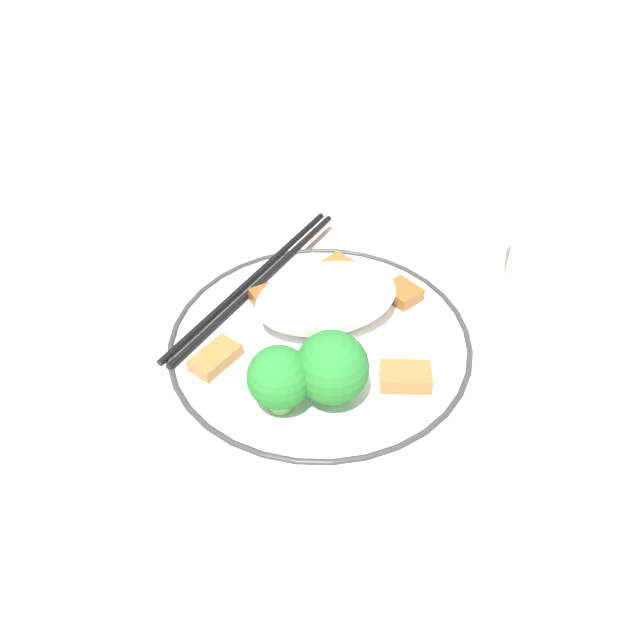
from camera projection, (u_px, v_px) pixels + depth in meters
ground_plane at (320, 349)px, 0.51m from camera, size 3.00×3.00×0.00m
plate at (320, 342)px, 0.51m from camera, size 0.25×0.25×0.02m
rice_mound at (327, 298)px, 0.50m from camera, size 0.12×0.07×0.05m
broccoli_back_left at (279, 378)px, 0.43m from camera, size 0.05×0.05×0.05m
broccoli_back_center at (332, 368)px, 0.44m from camera, size 0.05×0.05×0.06m
meat_near_front at (267, 302)px, 0.53m from camera, size 0.03×0.04×0.01m
meat_near_left at (337, 268)px, 0.56m from camera, size 0.04×0.04×0.01m
meat_near_right at (405, 377)px, 0.46m from camera, size 0.04×0.03×0.01m
meat_near_back at (215, 358)px, 0.48m from camera, size 0.04×0.04×0.01m
meat_on_rice_edge at (402, 293)px, 0.54m from camera, size 0.04×0.04×0.01m
chopsticks at (256, 281)px, 0.55m from camera, size 0.18×0.18×0.01m
drinking_glass at (558, 242)px, 0.54m from camera, size 0.07×0.07×0.10m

